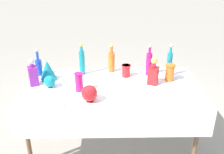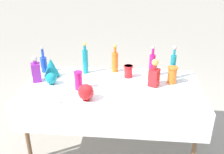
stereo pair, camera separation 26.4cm
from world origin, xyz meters
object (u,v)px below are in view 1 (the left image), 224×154
Objects in this scene: tall_bottle_1 at (82,61)px; round_bowl_1 at (89,93)px; slender_vase_2 at (126,70)px; round_bowl_0 at (50,81)px; slender_vase_1 at (170,72)px; square_decanter_1 at (153,73)px; tall_bottle_0 at (169,63)px; tall_bottle_3 at (39,66)px; tall_bottle_2 at (111,61)px; slender_vase_0 at (79,81)px; fluted_vase_0 at (48,70)px; square_decanter_0 at (33,74)px; tall_bottle_4 at (149,63)px.

round_bowl_1 is (0.12, -0.64, -0.08)m from tall_bottle_1.
round_bowl_0 is at bearing -162.33° from slender_vase_2.
square_decanter_1 is at bearing -156.76° from slender_vase_1.
slender_vase_2 is at bearing -179.25° from tall_bottle_0.
slender_vase_1 is 1.15× the size of round_bowl_1.
tall_bottle_0 is 0.30m from square_decanter_1.
tall_bottle_3 reaches higher than round_bowl_0.
slender_vase_1 is at bearing -22.03° from tall_bottle_2.
tall_bottle_3 is 1.66× the size of slender_vase_0.
square_decanter_1 is at bearing -6.85° from fluted_vase_0.
square_decanter_0 is 1.49m from slender_vase_1.
square_decanter_0 reaches higher than slender_vase_2.
tall_bottle_4 is 1.67× the size of fluted_vase_0.
square_decanter_1 is at bearing -37.97° from tall_bottle_2.
tall_bottle_1 is 2.67× the size of slender_vase_2.
tall_bottle_0 is at bearing 19.38° from slender_vase_0.
slender_vase_0 is 1.49× the size of round_bowl_0.
slender_vase_2 is 0.68m from round_bowl_1.
slender_vase_0 is at bearing -153.02° from tall_bottle_4.
tall_bottle_1 reaches higher than slender_vase_2.
tall_bottle_4 is 0.25m from square_decanter_1.
tall_bottle_2 is at bearing 142.03° from square_decanter_1.
square_decanter_0 reaches higher than round_bowl_1.
tall_bottle_2 is at bearing 16.29° from fluted_vase_0.
tall_bottle_0 reaches higher than round_bowl_1.
round_bowl_0 is (-1.09, -0.31, -0.08)m from tall_bottle_4.
round_bowl_1 is at bearing -152.49° from slender_vase_1.
slender_vase_2 is at bearing 144.39° from square_decanter_1.
slender_vase_2 is 1.08× the size of round_bowl_0.
tall_bottle_1 reaches higher than square_decanter_1.
square_decanter_0 is at bearing -176.52° from slender_vase_1.
square_decanter_0 is at bearing -168.58° from slender_vase_2.
tall_bottle_0 is 2.08× the size of slender_vase_1.
slender_vase_0 is at bearing -14.48° from round_bowl_0.
tall_bottle_2 is at bearing 157.97° from slender_vase_1.
square_decanter_0 is 1.83× the size of round_bowl_1.
tall_bottle_0 is at bearing 2.75° from fluted_vase_0.
tall_bottle_4 is at bearing -13.08° from tall_bottle_2.
round_bowl_1 reaches higher than round_bowl_0.
slender_vase_0 is at bearing -38.59° from tall_bottle_3.
tall_bottle_2 is 0.78m from round_bowl_0.
fluted_vase_0 reaches higher than slender_vase_2.
round_bowl_0 is at bearing -59.71° from tall_bottle_3.
fluted_vase_0 is at bearing 49.43° from square_decanter_0.
slender_vase_2 is at bearing 34.38° from slender_vase_0.
slender_vase_1 reaches higher than round_bowl_1.
tall_bottle_1 is 1.94× the size of slender_vase_0.
slender_vase_2 reaches higher than round_bowl_0.
slender_vase_2 is at bearing 166.75° from slender_vase_1.
tall_bottle_3 is (-0.50, -0.01, -0.05)m from tall_bottle_1.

